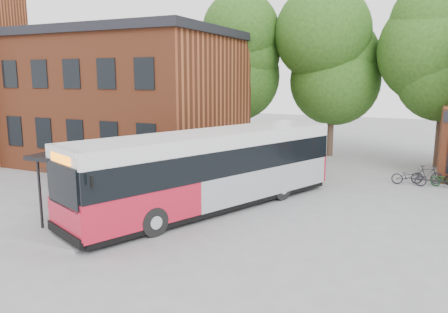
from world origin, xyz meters
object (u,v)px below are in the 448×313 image
at_px(bicycle_0, 409,177).
at_px(bicycle_2, 446,180).
at_px(bus_shelter, 102,182).
at_px(bicycle_1, 427,175).
at_px(city_bus, 211,170).

distance_m(bicycle_0, bicycle_2, 1.75).
xyz_separation_m(bus_shelter, bicycle_1, (11.95, 11.59, -0.95)).
xyz_separation_m(bicycle_1, bicycle_2, (0.89, -0.51, -0.09)).
height_order(bus_shelter, bicycle_0, bus_shelter).
bearing_deg(city_bus, bus_shelter, -117.41).
xyz_separation_m(city_bus, bicycle_0, (7.62, 8.03, -1.22)).
bearing_deg(bus_shelter, bicycle_0, 44.57).
relative_size(bus_shelter, bicycle_0, 4.05).
xyz_separation_m(city_bus, bicycle_2, (9.37, 8.17, -1.27)).
bearing_deg(city_bus, bicycle_0, 69.21).
height_order(city_bus, bicycle_2, city_bus).
xyz_separation_m(bus_shelter, bicycle_2, (12.85, 11.08, -1.05)).
xyz_separation_m(bus_shelter, bicycle_0, (11.10, 10.93, -1.00)).
height_order(city_bus, bicycle_0, city_bus).
bearing_deg(bus_shelter, bicycle_2, 40.78).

